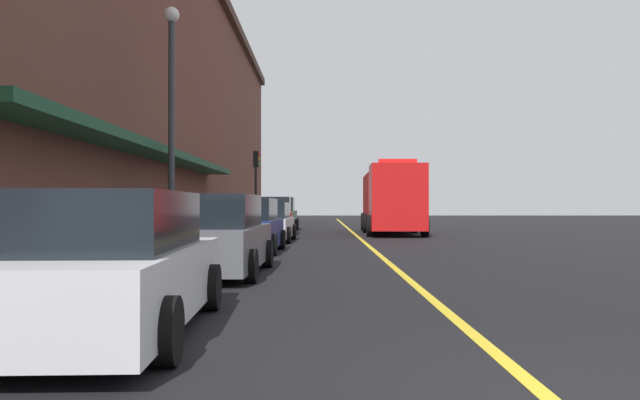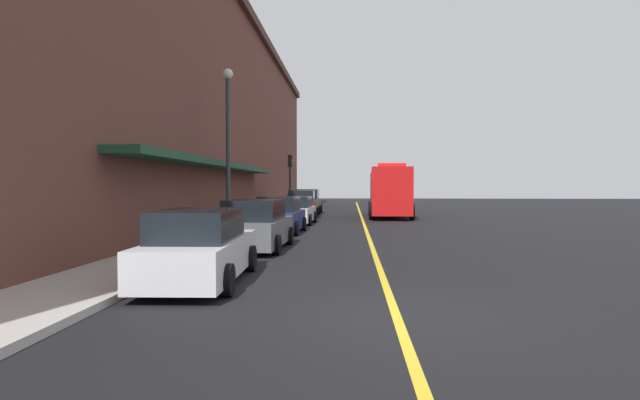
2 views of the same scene
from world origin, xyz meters
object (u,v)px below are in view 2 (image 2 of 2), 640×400
Objects in this scene: parking_meter_0 at (261,207)px; traffic_light_near at (290,172)px; parked_car_4 at (302,205)px; street_lamp_left at (228,132)px; parked_car_0 at (200,248)px; parked_car_2 at (280,216)px; parked_car_3 at (295,211)px; fire_truck at (389,192)px; parking_meter_2 at (255,208)px; parked_car_5 at (308,202)px; parked_car_1 at (256,226)px; parking_meter_1 at (288,200)px.

traffic_light_near reaches higher than parking_meter_0.
parked_car_4 is 13.31m from street_lamp_left.
traffic_light_near is at bearing 0.36° from parked_car_0.
parked_car_2 is 15.99m from traffic_light_near.
parked_car_0 is 17.80m from parked_car_3.
parking_meter_0 is (-7.25, -9.40, -0.63)m from fire_truck.
parked_car_2 reaches higher than parking_meter_0.
parked_car_0 is 13.84m from parking_meter_2.
parked_car_3 is 1.01× the size of parked_car_5.
traffic_light_near is at bearing 4.97° from parked_car_1.
fire_truck is at bearing 56.86° from parking_meter_2.
fire_truck is 13.27m from parking_meter_2.
parked_car_2 is 14.03m from fire_truck.
parked_car_0 is at bearing -179.94° from parked_car_5.
street_lamp_left is at bearing -97.22° from parking_meter_0.
street_lamp_left is (-1.92, -18.01, 3.53)m from parked_car_5.
street_lamp_left reaches higher than parked_car_4.
parked_car_4 is 5.33m from parked_car_5.
parked_car_2 is 0.45× the size of fire_truck.
parked_car_1 reaches higher than parked_car_0.
street_lamp_left is at bearing 24.85° from parked_car_1.
parked_car_0 is 28.75m from parked_car_5.
parked_car_1 is 1.07× the size of parked_car_5.
fire_truck is 2.18× the size of traffic_light_near.
traffic_light_near is at bearing 86.33° from parking_meter_1.
parking_meter_1 is 0.19× the size of street_lamp_left.
parking_meter_2 is 0.31× the size of traffic_light_near.
fire_truck is 11.88m from parking_meter_0.
fire_truck reaches higher than parked_car_5.
parked_car_5 is 13.34m from parking_meter_0.
parked_car_4 reaches higher than parked_car_0.
traffic_light_near reaches higher than parked_car_0.
parked_car_2 is at bearing -48.92° from parking_meter_2.
parked_car_5 is (-0.11, 16.61, 0.10)m from parked_car_2.
street_lamp_left is (-7.85, -14.14, 2.71)m from fire_truck.
parked_car_1 is 0.68× the size of street_lamp_left.
parked_car_4 is at bearing 81.89° from parking_meter_2.
traffic_light_near is at bearing 7.06° from parked_car_2.
fire_truck is 7.06× the size of parking_meter_0.
parked_car_4 is 5.21m from traffic_light_near.
parked_car_5 is at bearing 1.67° from parked_car_1.
fire_truck is at bearing 60.97° from street_lamp_left.
parked_car_4 is 3.12× the size of parking_meter_0.
parked_car_0 is 12.14m from parked_car_2.
parked_car_5 reaches higher than parking_meter_2.
parked_car_3 reaches higher than parking_meter_1.
fire_truck is (5.94, 24.87, 0.93)m from parked_car_0.
parked_car_2 is 4.38m from street_lamp_left.
parking_meter_1 is at bearing 87.88° from street_lamp_left.
fire_truck is (5.87, 1.46, 0.84)m from parked_car_4.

